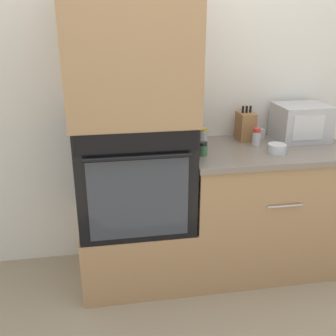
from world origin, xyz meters
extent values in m
plane|color=gray|center=(0.00, 0.00, 0.00)|extent=(12.00, 12.00, 0.00)
cube|color=silver|center=(0.00, 0.63, 1.25)|extent=(8.00, 0.05, 2.50)
cube|color=#A87F56|center=(-0.35, 0.30, 0.21)|extent=(0.70, 0.60, 0.43)
cube|color=black|center=(-0.35, 0.30, 0.75)|extent=(0.68, 0.59, 0.66)
cube|color=black|center=(-0.35, 0.00, 1.03)|extent=(0.65, 0.01, 0.11)
cube|color=orange|center=(-0.35, 0.00, 1.03)|extent=(0.09, 0.00, 0.03)
cube|color=#333842|center=(-0.35, 0.00, 0.71)|extent=(0.56, 0.01, 0.49)
cylinder|color=black|center=(-0.35, -0.03, 0.96)|extent=(0.58, 0.02, 0.02)
cube|color=#A87F56|center=(-0.35, 0.30, 1.50)|extent=(0.70, 0.60, 0.84)
cube|color=#A87F56|center=(0.52, 0.30, 0.41)|extent=(1.03, 0.60, 0.83)
cube|color=slate|center=(0.52, 0.30, 0.85)|extent=(1.05, 0.63, 0.03)
cylinder|color=#B7B7BC|center=(0.52, -0.01, 0.60)|extent=(0.22, 0.01, 0.01)
cube|color=#B2B5BA|center=(0.79, 0.44, 0.98)|extent=(0.34, 0.29, 0.24)
cube|color=silver|center=(0.77, 0.29, 0.98)|extent=(0.21, 0.01, 0.16)
cube|color=olive|center=(0.42, 0.49, 0.96)|extent=(0.10, 0.14, 0.19)
cylinder|color=black|center=(0.40, 0.49, 1.07)|extent=(0.02, 0.02, 0.04)
cylinder|color=black|center=(0.42, 0.49, 1.07)|extent=(0.02, 0.02, 0.04)
cylinder|color=black|center=(0.45, 0.49, 1.07)|extent=(0.02, 0.02, 0.04)
cylinder|color=silver|center=(0.52, 0.18, 0.89)|extent=(0.11, 0.11, 0.06)
cylinder|color=silver|center=(0.14, 0.53, 0.90)|extent=(0.06, 0.06, 0.06)
cylinder|color=gold|center=(0.14, 0.53, 0.94)|extent=(0.06, 0.06, 0.02)
cylinder|color=#427047|center=(0.06, 0.22, 0.90)|extent=(0.06, 0.06, 0.06)
cylinder|color=black|center=(0.06, 0.22, 0.94)|extent=(0.05, 0.05, 0.02)
cylinder|color=silver|center=(0.55, 0.50, 0.89)|extent=(0.05, 0.05, 0.05)
cylinder|color=#B7B7BC|center=(0.55, 0.50, 0.92)|extent=(0.05, 0.05, 0.01)
cylinder|color=silver|center=(0.45, 0.35, 0.91)|extent=(0.05, 0.05, 0.09)
cylinder|color=red|center=(0.45, 0.35, 0.97)|extent=(0.05, 0.05, 0.03)
camera|label=1|loc=(-0.52, -1.96, 1.64)|focal=42.00mm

